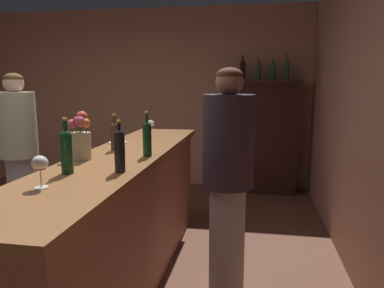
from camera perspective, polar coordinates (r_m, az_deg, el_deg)
name	(u,v)px	position (r m, az deg, el deg)	size (l,w,h in m)	color
floor	(39,281)	(3.43, -22.58, -19.03)	(8.02, 8.02, 0.00)	brown
wall_back	(147,98)	(5.91, -6.93, 7.10)	(5.12, 0.12, 2.70)	tan
bar_counter	(122,221)	(2.98, -10.71, -11.60)	(0.63, 3.08, 1.06)	#915545
display_cabinet	(263,134)	(5.43, 10.90, 1.48)	(1.03, 0.38, 1.63)	black
wine_bottle_malbec	(147,137)	(2.72, -6.96, 1.09)	(0.07, 0.07, 0.33)	#133618
wine_bottle_riesling	(67,149)	(2.32, -18.83, -0.77)	(0.07, 0.07, 0.33)	#123D1C
wine_bottle_syrah	(120,149)	(2.27, -11.14, -0.72)	(0.06, 0.06, 0.32)	black
wine_bottle_merlot	(115,135)	(3.01, -11.85, 1.39)	(0.07, 0.07, 0.29)	#48281B
wine_glass_front	(150,124)	(3.80, -6.44, 3.08)	(0.08, 0.08, 0.16)	white
wine_glass_mid	(40,165)	(2.05, -22.45, -2.99)	(0.08, 0.08, 0.17)	white
flower_arrangement	(80,138)	(2.71, -16.89, 0.86)	(0.16, 0.15, 0.34)	tan
cheese_plate	(118,143)	(3.36, -11.40, 0.22)	(0.16, 0.16, 0.01)	white
display_bottle_left	(243,69)	(5.38, 7.83, 11.44)	(0.07, 0.07, 0.34)	black
display_bottle_midleft	(259,71)	(5.38, 10.27, 11.12)	(0.07, 0.07, 0.27)	#2B4A35
display_bottle_center	(273,70)	(5.38, 12.38, 11.05)	(0.08, 0.08, 0.30)	#235132
display_bottle_midright	(287,69)	(5.40, 14.47, 11.21)	(0.06, 0.06, 0.35)	#2A532B
patron_in_grey	(19,150)	(4.11, -25.20, -0.85)	(0.38, 0.38, 1.69)	gray
bartender	(228,178)	(2.61, 5.55, -5.30)	(0.36, 0.36, 1.70)	#9A9692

